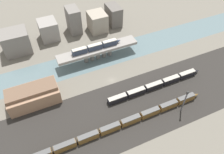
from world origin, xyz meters
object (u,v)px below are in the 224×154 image
object	(u,v)px
train_on_bridge	(97,46)
signal_tower	(184,101)
train_yard_near	(123,123)
train_yard_mid	(156,85)
warehouse_building	(33,95)

from	to	relation	value
train_on_bridge	signal_tower	bearing A→B (deg)	-66.31
train_on_bridge	train_yard_near	size ratio (longest dim) A/B	0.35
train_on_bridge	train_yard_mid	xyz separation A→B (m)	(22.41, -39.02, -8.34)
train_yard_near	warehouse_building	world-z (taller)	warehouse_building
train_on_bridge	signal_tower	world-z (taller)	signal_tower
train_on_bridge	train_yard_near	bearing A→B (deg)	-97.66
train_on_bridge	signal_tower	distance (m)	64.78
train_yard_near	train_yard_mid	distance (m)	33.61
signal_tower	train_yard_near	bearing A→B (deg)	172.08
train_on_bridge	train_yard_near	world-z (taller)	train_on_bridge
train_yard_near	train_yard_mid	bearing A→B (deg)	27.71
train_yard_mid	signal_tower	world-z (taller)	signal_tower
signal_tower	train_yard_mid	bearing A→B (deg)	100.07
train_yard_near	signal_tower	distance (m)	34.26
warehouse_building	train_yard_near	bearing A→B (deg)	-42.11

